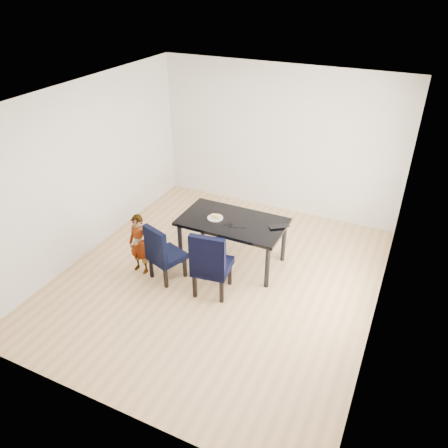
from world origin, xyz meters
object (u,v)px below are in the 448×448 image
at_px(dining_table, 232,241).
at_px(chair_left, 167,252).
at_px(child, 139,244).
at_px(laptop, 278,225).
at_px(plate, 215,218).
at_px(chair_right, 212,261).

relative_size(dining_table, chair_left, 1.75).
bearing_deg(chair_left, child, -155.30).
bearing_deg(laptop, chair_left, -2.00).
bearing_deg(dining_table, plate, -169.58).
bearing_deg(chair_left, dining_table, 67.48).
xyz_separation_m(chair_left, chair_right, (0.75, 0.00, 0.06)).
relative_size(chair_right, laptop, 3.45).
bearing_deg(chair_right, dining_table, 84.95).
bearing_deg(dining_table, laptop, 12.38).
xyz_separation_m(chair_left, child, (-0.46, -0.04, 0.03)).
distance_m(dining_table, laptop, 0.80).
bearing_deg(laptop, child, -8.08).
bearing_deg(child, dining_table, 40.24).
xyz_separation_m(chair_right, child, (-1.21, -0.04, -0.04)).
height_order(dining_table, laptop, laptop).
height_order(chair_left, laptop, chair_left).
height_order(chair_left, chair_right, chair_right).
relative_size(plate, laptop, 0.79).
bearing_deg(laptop, chair_right, 19.84).
height_order(chair_left, child, child).
distance_m(chair_left, child, 0.46).
relative_size(chair_right, child, 1.07).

